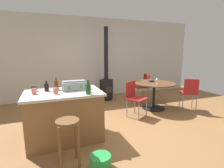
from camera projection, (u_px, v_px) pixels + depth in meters
ground_plane at (126, 128)px, 3.61m from camera, size 8.80×8.80×0.00m
back_wall at (91, 58)px, 5.95m from camera, size 8.00×0.10×2.70m
kitchen_island at (65, 116)px, 3.07m from camera, size 1.31×0.85×0.88m
wooden_stool at (68, 133)px, 2.34m from camera, size 0.32×0.32×0.67m
dining_table at (154, 89)px, 4.71m from camera, size 1.14×1.14×0.74m
folding_chair_near at (135, 96)px, 4.15m from camera, size 0.54×0.54×0.86m
folding_chair_far at (189, 92)px, 4.53m from camera, size 0.54×0.54×0.88m
folding_chair_left at (143, 85)px, 5.51m from camera, size 0.43×0.43×0.86m
wood_stove at (106, 83)px, 5.61m from camera, size 0.44×0.45×2.33m
toolbox at (74, 86)px, 3.12m from camera, size 0.42×0.24×0.17m
bottle_0 at (56, 85)px, 3.11m from camera, size 0.07×0.07×0.23m
bottle_1 at (47, 87)px, 3.03m from camera, size 0.07×0.07×0.19m
bottle_2 at (88, 89)px, 2.82m from camera, size 0.08×0.08×0.23m
cup_0 at (56, 91)px, 2.84m from camera, size 0.11×0.07×0.10m
cup_1 at (89, 89)px, 2.95m from camera, size 0.11×0.08×0.11m
cup_2 at (34, 91)px, 2.82m from camera, size 0.11×0.07×0.09m
cup_3 at (34, 88)px, 3.03m from camera, size 0.11×0.08×0.10m
wine_glass at (157, 80)px, 4.47m from camera, size 0.07×0.07×0.14m
serving_bowl at (151, 80)px, 4.84m from camera, size 0.18×0.18×0.07m
plastic_bucket at (101, 162)px, 2.35m from camera, size 0.29×0.29×0.18m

